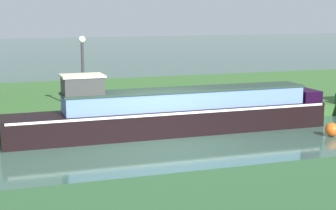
% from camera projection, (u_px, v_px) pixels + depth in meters
% --- Properties ---
extents(ground_plane, '(120.00, 120.00, 0.00)m').
position_uv_depth(ground_plane, '(171.00, 143.00, 15.77)').
color(ground_plane, '#335446').
extents(riverbank_far, '(72.00, 10.00, 0.40)m').
position_uv_depth(riverbank_far, '(114.00, 99.00, 22.25)').
color(riverbank_far, '#36612C').
rests_on(riverbank_far, ground_plane).
extents(black_barge, '(10.18, 1.44, 1.94)m').
position_uv_depth(black_barge, '(175.00, 112.00, 16.95)').
color(black_barge, black).
rests_on(black_barge, ground_plane).
extents(lamp_post, '(0.24, 0.24, 2.53)m').
position_uv_depth(lamp_post, '(83.00, 63.00, 18.34)').
color(lamp_post, '#333338').
rests_on(lamp_post, riverbank_far).
extents(mooring_post_near, '(0.13, 0.13, 0.73)m').
position_uv_depth(mooring_post_near, '(188.00, 100.00, 18.67)').
color(mooring_post_near, '#47342D').
rests_on(mooring_post_near, riverbank_far).
extents(channel_buoy, '(0.42, 0.42, 0.42)m').
position_uv_depth(channel_buoy, '(332.00, 130.00, 16.58)').
color(channel_buoy, '#E55919').
rests_on(channel_buoy, ground_plane).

